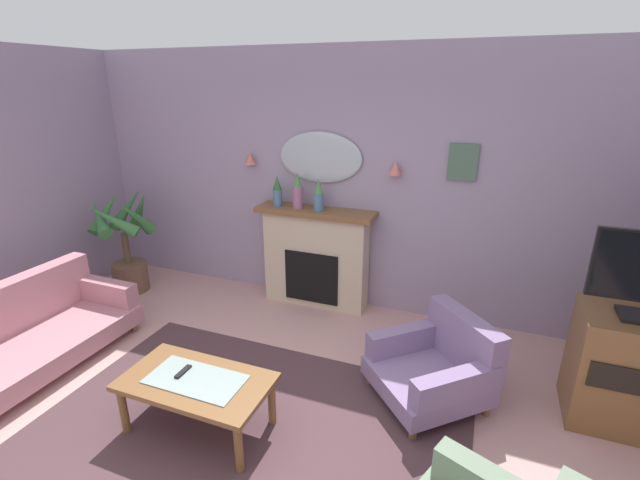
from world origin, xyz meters
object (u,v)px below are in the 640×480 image
Objects in this scene: wall_sconce_right at (395,168)px; mantel_vase_right at (319,196)px; mantel_vase_centre at (277,191)px; tv_remote at (183,372)px; fireplace at (316,258)px; floral_couch at (30,332)px; armchair_in_corner at (437,365)px; wall_sconce_left at (250,158)px; wall_mirror at (320,158)px; mantel_vase_left at (298,192)px; framed_picture at (463,162)px; potted_plant_corner_palm at (125,241)px; coffee_table at (196,386)px; tv_cabinet at (631,371)px.

mantel_vase_right is at bearing -171.47° from wall_sconce_right.
mantel_vase_centre reaches higher than tv_remote.
fireplace is 9.71× the size of wall_sconce_right.
armchair_in_corner is (3.57, 0.88, -0.01)m from floral_couch.
tv_remote is (0.66, -2.27, -1.21)m from wall_sconce_left.
wall_sconce_right is at bearing 36.93° from floral_couch.
fireplace is 9.71× the size of wall_sconce_left.
mantel_vase_left is at bearing -139.64° from wall_mirror.
framed_picture is at bearing 5.77° from fireplace.
wall_sconce_right reaches higher than tv_remote.
potted_plant_corner_palm is (-2.12, 1.65, 0.20)m from tv_remote.
armchair_in_corner is (0.70, -1.28, -1.35)m from wall_sconce_right.
armchair_in_corner is (1.55, -1.19, -0.27)m from fireplace.
mantel_vase_right is 2.38m from coffee_table.
potted_plant_corner_palm is at bearing -167.12° from fireplace.
wall_mirror reaches higher than wall_sconce_left.
armchair_in_corner is at bearing -30.06° from mantel_vase_centre.
tv_cabinet is at bearing -17.87° from mantel_vase_right.
framed_picture is at bearing 5.27° from wall_sconce_right.
wall_sconce_right is 3.37m from potted_plant_corner_palm.
tv_cabinet is (3.13, -0.93, -0.90)m from mantel_vase_left.
wall_mirror is 2.67× the size of framed_picture.
mantel_vase_right is 1.52m from framed_picture.
tv_cabinet is (2.08, -1.05, -1.21)m from wall_sconce_right.
potted_plant_corner_palm reaches higher than armchair_in_corner.
wall_mirror is 0.84× the size of armchair_in_corner.
framed_picture reaches higher than mantel_vase_left.
mantel_vase_centre reaches higher than coffee_table.
potted_plant_corner_palm is at bearing -168.90° from wall_sconce_right.
tv_cabinet is at bearing -18.08° from fireplace.
armchair_in_corner is 3.93m from potted_plant_corner_palm.
fireplace is 2.37m from potted_plant_corner_palm.
mantel_vase_left is 2.28m from potted_plant_corner_palm.
wall_sconce_left reaches higher than mantel_vase_right.
wall_sconce_left is 0.39× the size of framed_picture.
floral_couch is 5.06m from tv_cabinet.
mantel_vase_left is at bearing 0.00° from mantel_vase_centre.
fireplace is at bearing 161.92° from tv_cabinet.
wall_sconce_left is 2.79m from floral_couch.
tv_remote is 3.35m from tv_cabinet.
potted_plant_corner_palm is (-1.86, -0.50, -0.68)m from mantel_vase_centre.
coffee_table is 0.64× the size of floral_couch.
mantel_vase_centre is at bearing 100.11° from coffee_table.
tv_remote is at bearing -3.79° from floral_couch.
mantel_vase_right is at bearing 0.00° from mantel_vase_centre.
tv_remote is at bearing -95.03° from fireplace.
mantel_vase_centre is 2.76m from floral_couch.
mantel_vase_left reaches higher than mantel_vase_right.
tv_cabinet is (2.88, -0.93, -0.87)m from mantel_vase_right.
coffee_table is (-1.56, -2.36, -1.37)m from framed_picture.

